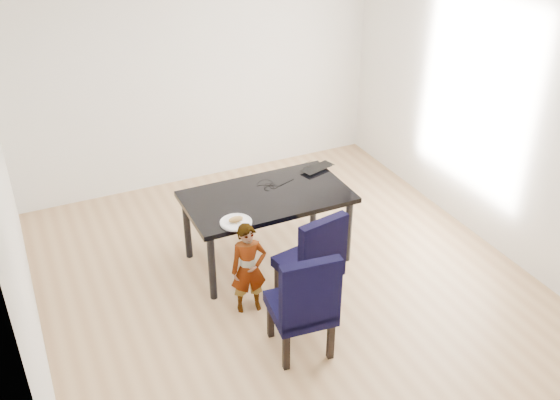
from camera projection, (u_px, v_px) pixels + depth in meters
name	position (u px, v px, depth m)	size (l,w,h in m)	color
floor	(289.00, 285.00, 6.04)	(4.50, 5.00, 0.01)	tan
wall_back	(197.00, 74.00, 7.32)	(4.50, 0.01, 2.70)	white
wall_front	(490.00, 347.00, 3.40)	(4.50, 0.01, 2.70)	silver
wall_left	(11.00, 219.00, 4.53)	(0.01, 5.00, 2.70)	silver
wall_right	(494.00, 117.00, 6.18)	(0.01, 5.00, 2.70)	white
dining_table	(267.00, 227.00, 6.24)	(1.60, 0.90, 0.75)	black
chair_left	(301.00, 299.00, 5.06)	(0.49, 0.51, 1.02)	black
chair_right	(308.00, 257.00, 5.59)	(0.47, 0.49, 0.99)	black
child	(249.00, 269.00, 5.52)	(0.33, 0.21, 0.89)	orange
plate	(236.00, 222.00, 5.60)	(0.29, 0.29, 0.02)	white
sandwich	(236.00, 219.00, 5.58)	(0.14, 0.06, 0.05)	olive
laptop	(314.00, 167.00, 6.53)	(0.37, 0.24, 0.03)	black
cable_tangle	(271.00, 187.00, 6.17)	(0.14, 0.14, 0.01)	black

